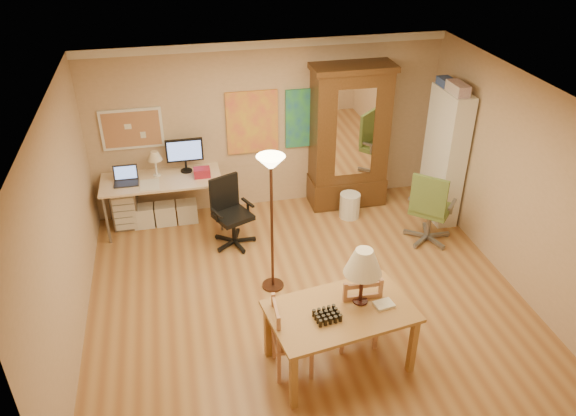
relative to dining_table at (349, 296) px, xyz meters
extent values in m
plane|color=brown|center=(-0.17, 1.21, -0.91)|extent=(5.50, 5.50, 0.00)
cube|color=white|center=(-0.17, 3.67, 1.73)|extent=(5.50, 0.08, 0.12)
cube|color=tan|center=(-2.22, 3.68, 0.59)|extent=(0.90, 0.04, 0.62)
cube|color=yellow|center=(-0.42, 3.68, 0.54)|extent=(0.80, 0.04, 1.00)
cube|color=teal|center=(0.48, 3.68, 0.54)|extent=(0.75, 0.04, 0.95)
cube|color=olive|center=(-0.09, -0.03, -0.17)|extent=(1.65, 1.14, 0.04)
cube|color=olive|center=(-0.71, -0.52, -0.55)|extent=(0.08, 0.08, 0.72)
cube|color=olive|center=(0.65, -0.30, -0.55)|extent=(0.08, 0.08, 0.72)
cube|color=olive|center=(-0.83, 0.24, -0.55)|extent=(0.08, 0.08, 0.72)
cube|color=olive|center=(0.53, 0.46, -0.55)|extent=(0.08, 0.08, 0.72)
cylinder|color=black|center=(0.15, 0.06, -0.13)|extent=(0.16, 0.16, 0.02)
cylinder|color=black|center=(0.15, 0.06, 0.06)|extent=(0.04, 0.04, 0.41)
cone|color=beige|center=(0.15, 0.06, 0.38)|extent=(0.41, 0.41, 0.28)
cube|color=silver|center=(0.38, -0.06, -0.13)|extent=(0.22, 0.18, 0.03)
cube|color=black|center=(-0.27, -0.13, -0.10)|extent=(0.32, 0.27, 0.08)
cube|color=#9F6948|center=(0.20, 0.29, -0.44)|extent=(0.47, 0.45, 0.04)
cube|color=#9F6948|center=(0.40, 0.47, -0.68)|extent=(0.04, 0.04, 0.45)
cube|color=#9F6948|center=(0.00, 0.48, -0.68)|extent=(0.04, 0.04, 0.45)
cube|color=#9F6948|center=(0.39, 0.09, -0.68)|extent=(0.04, 0.04, 0.45)
cube|color=#9F6948|center=(-0.01, 0.10, -0.68)|extent=(0.04, 0.04, 0.45)
cube|color=#9F6948|center=(0.39, 0.09, -0.17)|extent=(0.04, 0.04, 0.52)
cube|color=#9F6948|center=(-0.01, 0.10, -0.17)|extent=(0.04, 0.04, 0.52)
cube|color=#9F6948|center=(0.19, 0.10, -0.12)|extent=(0.40, 0.04, 0.05)
cube|color=#9F6948|center=(-0.61, 0.00, -0.47)|extent=(0.43, 0.45, 0.04)
cube|color=#9F6948|center=(-0.44, -0.20, -0.70)|extent=(0.04, 0.04, 0.42)
cube|color=#9F6948|center=(-0.42, 0.17, -0.70)|extent=(0.04, 0.04, 0.42)
cube|color=#9F6948|center=(-0.79, -0.18, -0.70)|extent=(0.04, 0.04, 0.42)
cube|color=#9F6948|center=(-0.78, 0.19, -0.70)|extent=(0.04, 0.04, 0.42)
cube|color=#9F6948|center=(-0.79, -0.18, -0.22)|extent=(0.04, 0.04, 0.49)
cube|color=#9F6948|center=(-0.78, 0.19, -0.22)|extent=(0.04, 0.04, 0.49)
cube|color=#9F6948|center=(-0.78, 0.00, -0.17)|extent=(0.05, 0.37, 0.05)
cylinder|color=#3D2318|center=(-0.54, 1.46, -0.89)|extent=(0.29, 0.29, 0.03)
cylinder|color=#3D2318|center=(-0.54, 1.46, 0.01)|extent=(0.04, 0.04, 1.80)
cone|color=#FFE0A5|center=(-0.54, 1.46, 0.93)|extent=(0.35, 0.35, 0.14)
cube|color=#C4AD8F|center=(-1.88, 3.33, -0.11)|extent=(1.78, 0.78, 0.03)
cylinder|color=slate|center=(-2.71, 3.00, -0.52)|extent=(0.04, 0.04, 0.78)
cylinder|color=slate|center=(-1.05, 3.00, -0.52)|extent=(0.04, 0.04, 0.78)
cylinder|color=slate|center=(-2.71, 3.66, -0.52)|extent=(0.04, 0.04, 0.78)
cylinder|color=slate|center=(-1.05, 3.66, -0.52)|extent=(0.04, 0.04, 0.78)
cube|color=black|center=(-2.38, 3.27, -0.09)|extent=(0.36, 0.24, 0.02)
cube|color=black|center=(-2.38, 3.45, 0.03)|extent=(0.36, 0.06, 0.23)
cube|color=black|center=(-1.49, 3.50, 0.26)|extent=(0.56, 0.04, 0.36)
cone|color=beige|center=(-1.94, 3.44, 0.24)|extent=(0.22, 0.22, 0.13)
cube|color=silver|center=(-2.05, 3.16, -0.09)|extent=(0.28, 0.36, 0.01)
cube|color=maroon|center=(-1.27, 3.27, -0.03)|extent=(0.24, 0.18, 0.13)
cube|color=white|center=(-2.21, 3.39, -0.74)|extent=(0.31, 0.27, 0.33)
cube|color=white|center=(-1.88, 3.39, -0.74)|extent=(0.31, 0.27, 0.33)
cube|color=silver|center=(-1.55, 3.39, -0.74)|extent=(0.31, 0.27, 0.33)
cylinder|color=black|center=(-0.91, 2.57, -0.66)|extent=(0.06, 0.06, 0.40)
cube|color=black|center=(-0.91, 2.57, -0.43)|extent=(0.62, 0.61, 0.07)
cube|color=black|center=(-1.00, 2.77, -0.13)|extent=(0.44, 0.23, 0.52)
cube|color=black|center=(-1.15, 2.47, -0.29)|extent=(0.16, 0.29, 0.03)
cube|color=black|center=(-0.67, 2.68, -0.29)|extent=(0.16, 0.29, 0.03)
cylinder|color=slate|center=(1.94, 2.08, -0.63)|extent=(0.07, 0.07, 0.44)
cube|color=#50652D|center=(1.94, 2.08, -0.37)|extent=(0.74, 0.74, 0.08)
cube|color=#50652D|center=(1.77, 1.89, -0.04)|extent=(0.42, 0.38, 0.58)
cube|color=slate|center=(2.15, 1.88, -0.22)|extent=(0.26, 0.28, 0.03)
cube|color=slate|center=(1.72, 2.27, -0.22)|extent=(0.26, 0.28, 0.03)
cube|color=slate|center=(-2.48, 3.48, -0.53)|extent=(0.38, 0.43, 0.75)
cube|color=silver|center=(-2.48, 3.25, -0.53)|extent=(0.32, 0.02, 0.65)
cube|color=#3D2510|center=(1.08, 3.45, 0.22)|extent=(1.18, 0.54, 2.25)
cube|color=#3D2510|center=(1.08, 3.45, -0.67)|extent=(1.22, 0.58, 0.45)
cube|color=white|center=(1.08, 3.18, 0.43)|extent=(0.59, 0.01, 1.39)
cube|color=#3D2510|center=(1.08, 3.45, 1.38)|extent=(1.27, 0.60, 0.09)
cube|color=white|center=(2.38, 2.72, 0.13)|extent=(0.31, 0.83, 2.08)
cube|color=#993333|center=(2.34, 2.57, -0.41)|extent=(0.19, 0.42, 0.25)
cube|color=#334C99|center=(2.34, 2.93, 0.82)|extent=(0.19, 0.29, 0.21)
cylinder|color=silver|center=(1.00, 2.96, -0.71)|extent=(0.32, 0.32, 0.40)
camera|label=1|loc=(-1.61, -4.36, 3.79)|focal=35.00mm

